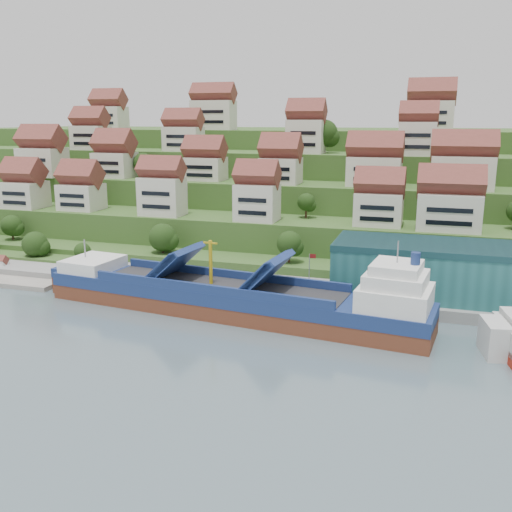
% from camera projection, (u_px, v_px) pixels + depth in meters
% --- Properties ---
extents(ground, '(300.00, 300.00, 0.00)m').
position_uv_depth(ground, '(201.00, 313.00, 104.59)').
color(ground, slate).
rests_on(ground, ground).
extents(quay, '(180.00, 14.00, 2.20)m').
position_uv_depth(quay, '(324.00, 294.00, 112.41)').
color(quay, gray).
rests_on(quay, ground).
extents(hillside, '(260.00, 128.00, 31.00)m').
position_uv_depth(hillside, '(316.00, 189.00, 198.07)').
color(hillside, '#2D4C1E').
rests_on(hillside, ground).
extents(hillside_village, '(154.97, 62.87, 29.41)m').
position_uv_depth(hillside_village, '(294.00, 160.00, 153.33)').
color(hillside_village, beige).
rests_on(hillside_village, ground).
extents(hillside_trees, '(145.36, 62.88, 31.93)m').
position_uv_depth(hillside_trees, '(219.00, 190.00, 146.34)').
color(hillside_trees, '#234015').
rests_on(hillside_trees, ground).
extents(warehouse, '(60.00, 15.00, 10.00)m').
position_uv_depth(warehouse, '(501.00, 274.00, 103.49)').
color(warehouse, '#276A6B').
rests_on(warehouse, quay).
extents(flagpole, '(1.28, 0.16, 8.00)m').
position_uv_depth(flagpole, '(310.00, 271.00, 106.96)').
color(flagpole, gray).
rests_on(flagpole, quay).
extents(cargo_ship, '(72.89, 18.90, 15.92)m').
position_uv_depth(cargo_ship, '(239.00, 299.00, 102.70)').
color(cargo_ship, brown).
rests_on(cargo_ship, ground).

